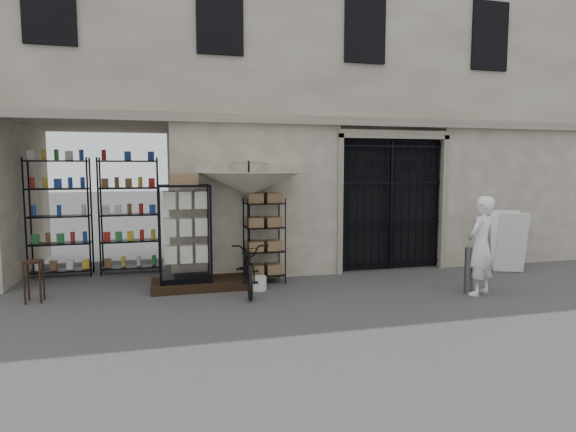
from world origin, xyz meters
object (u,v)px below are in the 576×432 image
object	(u,v)px
bicycle	(249,291)
wooden_stool	(34,280)
easel_sign	(508,241)
display_cabinet	(185,238)
market_umbrella	(249,178)
white_bucket	(259,283)
steel_bollard	(469,270)
shopkeeper	(479,294)
wire_rack	(264,241)

from	to	relation	value
bicycle	wooden_stool	world-z (taller)	bicycle
wooden_stool	easel_sign	distance (m)	9.46
display_cabinet	bicycle	bearing A→B (deg)	-35.00
market_umbrella	wooden_stool	bearing A→B (deg)	-173.77
white_bucket	steel_bollard	xyz separation A→B (m)	(3.66, -1.17, 0.29)
wooden_stool	shopkeeper	bearing A→B (deg)	-11.01
wooden_stool	easel_sign	bearing A→B (deg)	-0.03
bicycle	easel_sign	xyz separation A→B (m)	(5.79, 0.22, 0.68)
bicycle	wooden_stool	size ratio (longest dim) A/B	2.53
white_bucket	wooden_stool	xyz separation A→B (m)	(-3.87, 0.18, 0.25)
shopkeeper	easel_sign	distance (m)	2.43
white_bucket	easel_sign	size ratio (longest dim) A/B	0.21
market_umbrella	steel_bollard	bearing A→B (deg)	-25.13
market_umbrella	easel_sign	xyz separation A→B (m)	(5.67, -0.42, -1.41)
easel_sign	wooden_stool	bearing A→B (deg)	-158.25
market_umbrella	steel_bollard	distance (m)	4.46
market_umbrella	easel_sign	world-z (taller)	market_umbrella
display_cabinet	shopkeeper	distance (m)	5.48
bicycle	wooden_stool	bearing A→B (deg)	-176.67
wire_rack	display_cabinet	bearing A→B (deg)	-162.86
steel_bollard	bicycle	bearing A→B (deg)	163.84
wire_rack	shopkeeper	world-z (taller)	wire_rack
display_cabinet	steel_bollard	world-z (taller)	display_cabinet
white_bucket	wooden_stool	world-z (taller)	wooden_stool
wire_rack	bicycle	distance (m)	1.14
steel_bollard	white_bucket	bearing A→B (deg)	162.34
steel_bollard	shopkeeper	size ratio (longest dim) A/B	0.47
shopkeeper	market_umbrella	bearing A→B (deg)	-54.53
market_umbrella	easel_sign	size ratio (longest dim) A/B	2.22
wire_rack	shopkeeper	bearing A→B (deg)	-17.81
shopkeeper	easel_sign	size ratio (longest dim) A/B	1.36
market_umbrella	white_bucket	bearing A→B (deg)	-82.38
wooden_stool	shopkeeper	xyz separation A→B (m)	(7.65, -1.49, -0.38)
wire_rack	white_bucket	xyz separation A→B (m)	(-0.22, -0.61, -0.70)
wire_rack	shopkeeper	xyz separation A→B (m)	(3.56, -1.92, -0.83)
easel_sign	white_bucket	bearing A→B (deg)	-156.47
bicycle	display_cabinet	bearing A→B (deg)	163.73
shopkeeper	display_cabinet	bearing A→B (deg)	-47.16
display_cabinet	bicycle	distance (m)	1.56
white_bucket	display_cabinet	bearing A→B (deg)	161.98
market_umbrella	wooden_stool	xyz separation A→B (m)	(-3.79, -0.41, -1.71)
white_bucket	bicycle	size ratio (longest dim) A/B	0.15
shopkeeper	wooden_stool	bearing A→B (deg)	-39.32
bicycle	shopkeeper	size ratio (longest dim) A/B	1.02
white_bucket	bicycle	world-z (taller)	bicycle
white_bucket	wooden_stool	bearing A→B (deg)	177.41
display_cabinet	shopkeeper	size ratio (longest dim) A/B	1.11
market_umbrella	white_bucket	world-z (taller)	market_umbrella
display_cabinet	wooden_stool	bearing A→B (deg)	173.79
display_cabinet	wire_rack	size ratio (longest dim) A/B	1.17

